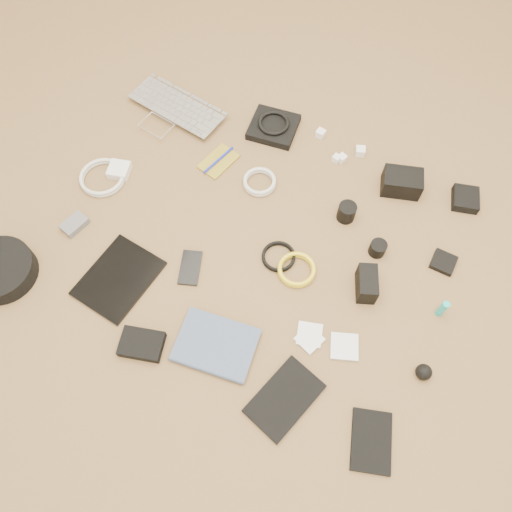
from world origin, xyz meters
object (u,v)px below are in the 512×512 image
at_px(dslr_camera, 402,182).
at_px(laptop, 168,116).
at_px(tablet, 119,278).
at_px(headphone_case, 0,270).
at_px(paperback, 205,373).
at_px(phone, 190,268).

bearing_deg(dslr_camera, laptop, 167.83).
relative_size(tablet, headphone_case, 1.16).
relative_size(dslr_camera, paperback, 0.57).
distance_m(laptop, phone, 0.65).
distance_m(dslr_camera, phone, 0.78).
distance_m(laptop, tablet, 0.68).
bearing_deg(headphone_case, phone, 27.58).
bearing_deg(tablet, phone, 41.80).
distance_m(tablet, phone, 0.23).
relative_size(tablet, paperback, 1.10).
height_order(dslr_camera, phone, dslr_camera).
xyz_separation_m(tablet, phone, (0.19, 0.13, -0.00)).
bearing_deg(tablet, laptop, 113.30).
height_order(dslr_camera, headphone_case, dslr_camera).
bearing_deg(dslr_camera, headphone_case, -156.81).
distance_m(tablet, paperback, 0.42).
bearing_deg(laptop, phone, -44.43).
bearing_deg(paperback, tablet, 62.22).
bearing_deg(laptop, paperback, -44.37).
relative_size(dslr_camera, tablet, 0.52).
relative_size(laptop, dslr_camera, 2.86).
relative_size(headphone_case, paperback, 0.94).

